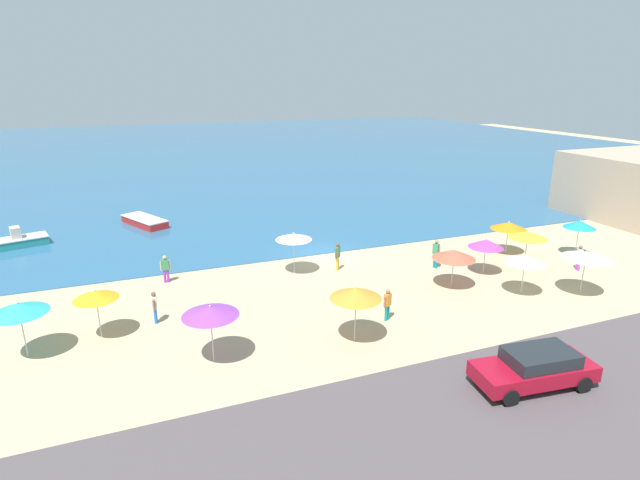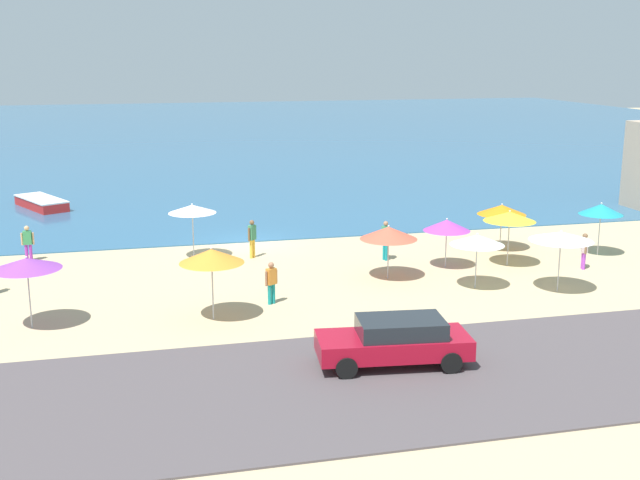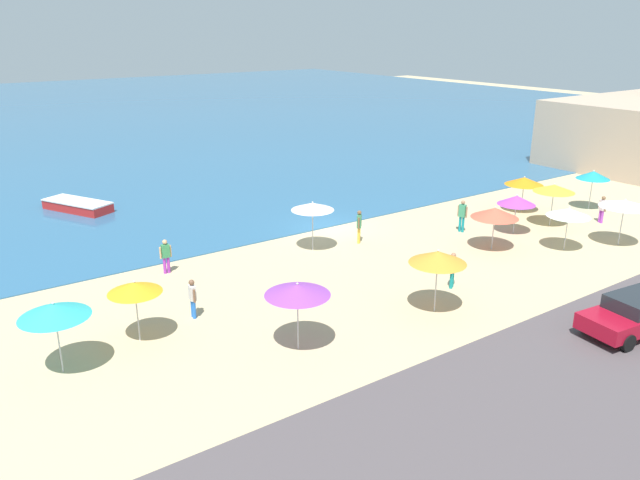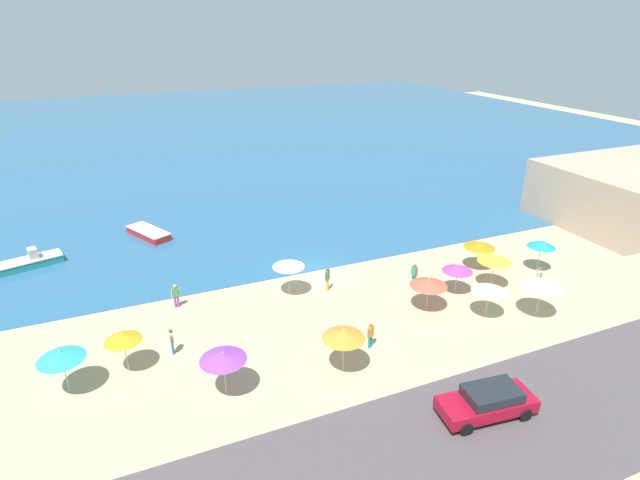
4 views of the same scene
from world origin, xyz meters
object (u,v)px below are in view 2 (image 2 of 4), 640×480
object	(u,v)px
beach_umbrella_2	(561,236)
parked_car_0	(395,340)
beach_umbrella_0	(601,209)
bather_2	(252,237)
bather_4	(386,238)
skiff_offshore	(41,203)
beach_umbrella_7	(477,240)
bather_3	(28,241)
bather_1	(584,249)
beach_umbrella_4	(447,225)
beach_umbrella_10	(192,209)
beach_umbrella_8	(389,233)
beach_umbrella_9	(27,264)
beach_umbrella_3	(212,256)
beach_umbrella_11	(510,217)
bather_0	(271,281)
beach_umbrella_5	(502,210)

from	to	relation	value
beach_umbrella_2	parked_car_0	bearing A→B (deg)	-146.51
beach_umbrella_0	bather_2	xyz separation A→B (m)	(-15.70, 3.29, -1.17)
bather_4	skiff_offshore	xyz separation A→B (m)	(-16.32, 16.49, -0.66)
skiff_offshore	beach_umbrella_2	bearing A→B (deg)	-46.73
beach_umbrella_7	parked_car_0	bearing A→B (deg)	-129.62
beach_umbrella_7	bather_3	distance (m)	19.86
bather_1	skiff_offshore	xyz separation A→B (m)	(-24.22, 19.98, -0.53)
beach_umbrella_4	bather_4	size ratio (longest dim) A/B	1.22
beach_umbrella_7	beach_umbrella_10	xyz separation A→B (m)	(-10.55, 7.36, 0.33)
beach_umbrella_8	parked_car_0	xyz separation A→B (m)	(-2.83, -9.17, -1.12)
beach_umbrella_9	bather_4	world-z (taller)	beach_umbrella_9
beach_umbrella_3	beach_umbrella_10	bearing A→B (deg)	89.54
beach_umbrella_7	beach_umbrella_11	bearing A→B (deg)	45.50
beach_umbrella_9	parked_car_0	size ratio (longest dim) A/B	0.54
beach_umbrella_4	beach_umbrella_7	xyz separation A→B (m)	(-0.04, -3.22, 0.09)
bather_0	parked_car_0	xyz separation A→B (m)	(2.52, -6.89, -0.08)
bather_0	bather_1	xyz separation A→B (m)	(14.08, 1.66, -0.02)
beach_umbrella_2	beach_umbrella_5	bearing A→B (deg)	82.83
beach_umbrella_3	bather_1	world-z (taller)	beach_umbrella_3
beach_umbrella_8	bather_4	size ratio (longest dim) A/B	1.32
beach_umbrella_4	beach_umbrella_9	bearing A→B (deg)	-166.63
beach_umbrella_11	bather_4	size ratio (longest dim) A/B	1.38
beach_umbrella_2	beach_umbrella_9	bearing A→B (deg)	178.82
beach_umbrella_4	beach_umbrella_9	size ratio (longest dim) A/B	0.87
bather_3	beach_umbrella_8	bearing A→B (deg)	-23.60
beach_umbrella_2	parked_car_0	size ratio (longest dim) A/B	0.53
beach_umbrella_4	bather_1	bearing A→B (deg)	-15.96
beach_umbrella_0	beach_umbrella_7	distance (m)	8.58
beach_umbrella_2	beach_umbrella_9	xyz separation A→B (m)	(-19.74, 0.41, 0.04)
beach_umbrella_10	bather_4	world-z (taller)	beach_umbrella_10
beach_umbrella_4	beach_umbrella_7	world-z (taller)	beach_umbrella_7
beach_umbrella_9	bather_0	xyz separation A→B (m)	(8.48, 0.69, -1.38)
beach_umbrella_11	bather_2	distance (m)	11.54
beach_umbrella_8	beach_umbrella_9	world-z (taller)	beach_umbrella_9
beach_umbrella_2	bather_1	xyz separation A→B (m)	(2.81, 2.76, -1.35)
beach_umbrella_11	bather_1	bearing A→B (deg)	-23.97
beach_umbrella_11	skiff_offshore	xyz separation A→B (m)	(-21.27, 18.67, -1.86)
beach_umbrella_10	beach_umbrella_7	bearing A→B (deg)	-34.91
beach_umbrella_9	bather_3	bearing A→B (deg)	96.34
bather_4	beach_umbrella_11	bearing A→B (deg)	-23.75
beach_umbrella_9	bather_3	xyz separation A→B (m)	(-1.05, 9.48, -1.37)
bather_2	beach_umbrella_9	bearing A→B (deg)	-139.09
beach_umbrella_8	beach_umbrella_9	distance (m)	14.14
beach_umbrella_10	bather_3	bearing A→B (deg)	169.57
beach_umbrella_10	parked_car_0	world-z (taller)	beach_umbrella_10
beach_umbrella_11	bather_0	bearing A→B (deg)	-165.05
beach_umbrella_10	bather_4	distance (m)	8.83
beach_umbrella_0	parked_car_0	world-z (taller)	beach_umbrella_0
beach_umbrella_5	beach_umbrella_8	distance (m)	7.61
beach_umbrella_4	beach_umbrella_7	size ratio (longest dim) A/B	0.98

